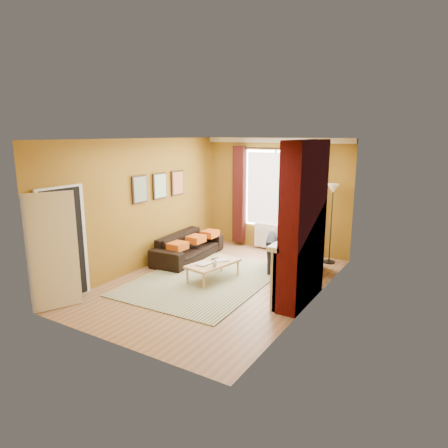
{
  "coord_description": "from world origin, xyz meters",
  "views": [
    {
      "loc": [
        3.97,
        -6.34,
        2.9
      ],
      "look_at": [
        0.0,
        0.25,
        1.15
      ],
      "focal_mm": 32.0,
      "sensor_mm": 36.0,
      "label": 1
    }
  ],
  "objects": [
    {
      "name": "floor_lamp",
      "position": [
        1.52,
        2.4,
        1.43
      ],
      "size": [
        0.33,
        0.33,
        1.81
      ],
      "rotation": [
        0.0,
        0.0,
        -0.26
      ],
      "color": "black",
      "rests_on": "ground"
    },
    {
      "name": "striped_rug",
      "position": [
        -0.31,
        0.01,
        0.01
      ],
      "size": [
        2.51,
        3.4,
        0.02
      ],
      "rotation": [
        0.0,
        0.0,
        0.03
      ],
      "color": "#324789",
      "rests_on": "ground"
    },
    {
      "name": "sofa",
      "position": [
        -1.42,
        0.98,
        0.3
      ],
      "size": [
        0.96,
        2.12,
        0.6
      ],
      "primitive_type": "imported",
      "rotation": [
        0.0,
        0.0,
        1.65
      ],
      "color": "black",
      "rests_on": "ground"
    },
    {
      "name": "book_b",
      "position": [
        -0.14,
        0.35,
        0.38
      ],
      "size": [
        0.32,
        0.34,
        0.02
      ],
      "primitive_type": "imported",
      "rotation": [
        0.0,
        0.0,
        -0.67
      ],
      "color": "#999999",
      "rests_on": "coffee_table"
    },
    {
      "name": "ground",
      "position": [
        0.0,
        0.0,
        0.0
      ],
      "size": [
        5.5,
        5.5,
        0.0
      ],
      "primitive_type": "plane",
      "color": "brown",
      "rests_on": "ground"
    },
    {
      "name": "coffee_table",
      "position": [
        -0.15,
        0.08,
        0.33
      ],
      "size": [
        0.76,
        1.21,
        0.37
      ],
      "rotation": [
        0.0,
        0.0,
        -0.19
      ],
      "color": "#D9B17D",
      "rests_on": "ground"
    },
    {
      "name": "book_a",
      "position": [
        -0.35,
        -0.11,
        0.39
      ],
      "size": [
        0.24,
        0.31,
        0.03
      ],
      "primitive_type": "imported",
      "rotation": [
        0.0,
        0.0,
        -0.09
      ],
      "color": "#999999",
      "rests_on": "coffee_table"
    },
    {
      "name": "armchair",
      "position": [
        1.04,
        1.43,
        0.38
      ],
      "size": [
        1.45,
        1.37,
        0.75
      ],
      "primitive_type": "imported",
      "rotation": [
        0.0,
        0.0,
        3.52
      ],
      "color": "black",
      "rests_on": "ground"
    },
    {
      "name": "room_walls",
      "position": [
        0.63,
        0.29,
        1.38
      ],
      "size": [
        3.82,
        5.54,
        2.83
      ],
      "color": "olive",
      "rests_on": "ground"
    },
    {
      "name": "mug",
      "position": [
        0.02,
        -0.14,
        0.42
      ],
      "size": [
        0.13,
        0.13,
        0.1
      ],
      "primitive_type": "imported",
      "rotation": [
        0.0,
        0.0,
        -0.25
      ],
      "color": "#999999",
      "rests_on": "coffee_table"
    },
    {
      "name": "wicker_stool",
      "position": [
        0.62,
        2.04,
        0.22
      ],
      "size": [
        0.38,
        0.38,
        0.44
      ],
      "rotation": [
        0.0,
        0.0,
        0.08
      ],
      "color": "olive",
      "rests_on": "ground"
    },
    {
      "name": "tv_remote",
      "position": [
        -0.24,
        0.29,
        0.38
      ],
      "size": [
        0.12,
        0.16,
        0.02
      ],
      "rotation": [
        0.0,
        0.0,
        -0.49
      ],
      "color": "#28282A",
      "rests_on": "coffee_table"
    }
  ]
}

